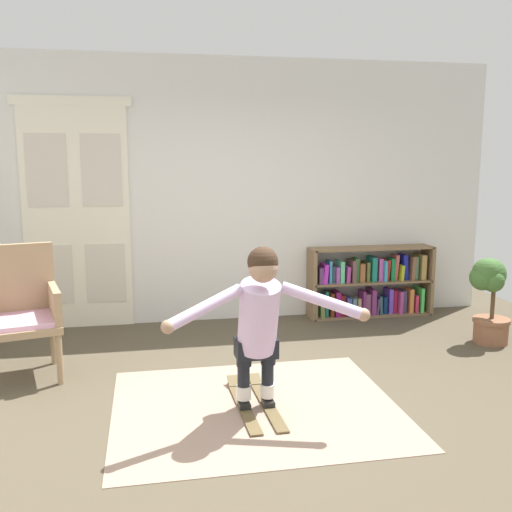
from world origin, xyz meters
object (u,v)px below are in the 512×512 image
Objects in this scene: wicker_chair at (20,308)px; bookshelf at (370,285)px; skis_pair at (255,403)px; person_skier at (259,316)px; potted_plant at (489,291)px.

bookshelf is at bearing 19.04° from wicker_chair.
skis_pair is 0.68× the size of person_skier.
person_skier reaches higher than potted_plant.
skis_pair is 0.73m from person_skier.
potted_plant is 0.61× the size of person_skier.
person_skier is at bearing -126.92° from bookshelf.
potted_plant is 0.90× the size of skis_pair.
person_skier is (0.00, -0.16, 0.71)m from skis_pair.
skis_pair is at bearing 91.63° from person_skier.
person_skier reaches higher than skis_pair.
wicker_chair is 2.14m from person_skier.
wicker_chair is 4.36m from potted_plant.
potted_plant is at bearing 25.07° from person_skier.
potted_plant is at bearing 0.78° from wicker_chair.
wicker_chair reaches higher than potted_plant.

